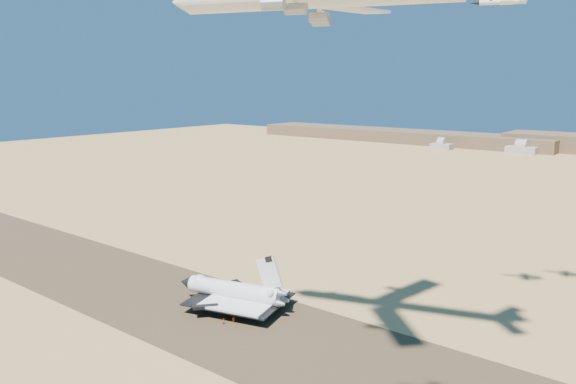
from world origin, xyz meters
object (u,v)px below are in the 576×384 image
Objects in this scene: crew_c at (233,320)px; crew_b at (224,321)px; chase_jet_c at (501,2)px; crew_a at (234,319)px; shuttle at (233,292)px.

crew_b is at bearing 87.71° from crew_c.
crew_b is at bearing -161.72° from chase_jet_c.
crew_a reaches higher than crew_b.
shuttle is 21.02× the size of crew_c.
crew_b is (-1.49, -2.79, -0.00)m from crew_a.
crew_b is (6.81, -11.36, -4.22)m from shuttle.
chase_jet_c is (60.67, 48.30, 92.77)m from crew_b.
crew_c reaches higher than crew_a.
chase_jet_c reaches higher than shuttle.
shuttle reaches higher than crew_c.
crew_a is 119.08m from chase_jet_c.
shuttle reaches higher than crew_a.
chase_jet_c is at bearing 14.04° from shuttle.
chase_jet_c is (59.23, 45.80, 92.75)m from crew_c.
crew_a is at bearing -162.68° from chase_jet_c.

